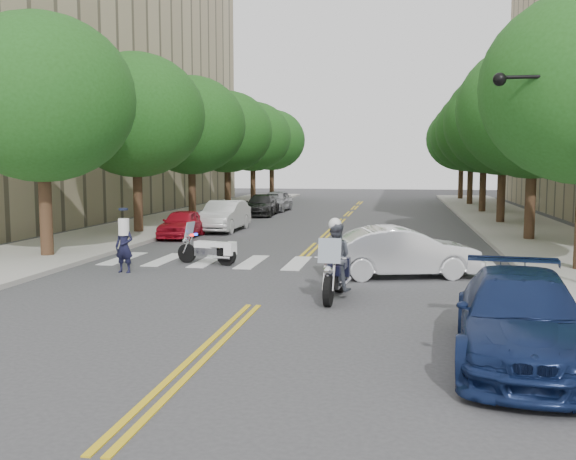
% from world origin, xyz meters
% --- Properties ---
extents(ground, '(140.00, 140.00, 0.00)m').
position_xyz_m(ground, '(0.00, 0.00, 0.00)').
color(ground, '#38383A').
rests_on(ground, ground).
extents(sidewalk_left, '(5.00, 60.00, 0.15)m').
position_xyz_m(sidewalk_left, '(-9.50, 22.00, 0.07)').
color(sidewalk_left, '#9E9991').
rests_on(sidewalk_left, ground).
extents(sidewalk_right, '(5.00, 60.00, 0.15)m').
position_xyz_m(sidewalk_right, '(9.50, 22.00, 0.07)').
color(sidewalk_right, '#9E9991').
rests_on(sidewalk_right, ground).
extents(tree_l_0, '(6.40, 6.40, 8.45)m').
position_xyz_m(tree_l_0, '(-8.80, 6.00, 5.55)').
color(tree_l_0, '#382316').
rests_on(tree_l_0, ground).
extents(tree_l_1, '(6.40, 6.40, 8.45)m').
position_xyz_m(tree_l_1, '(-8.80, 14.00, 5.55)').
color(tree_l_1, '#382316').
rests_on(tree_l_1, ground).
extents(tree_l_2, '(6.40, 6.40, 8.45)m').
position_xyz_m(tree_l_2, '(-8.80, 22.00, 5.55)').
color(tree_l_2, '#382316').
rests_on(tree_l_2, ground).
extents(tree_l_3, '(6.40, 6.40, 8.45)m').
position_xyz_m(tree_l_3, '(-8.80, 30.00, 5.55)').
color(tree_l_3, '#382316').
rests_on(tree_l_3, ground).
extents(tree_l_4, '(6.40, 6.40, 8.45)m').
position_xyz_m(tree_l_4, '(-8.80, 38.00, 5.55)').
color(tree_l_4, '#382316').
rests_on(tree_l_4, ground).
extents(tree_l_5, '(6.40, 6.40, 8.45)m').
position_xyz_m(tree_l_5, '(-8.80, 46.00, 5.55)').
color(tree_l_5, '#382316').
rests_on(tree_l_5, ground).
extents(tree_r_1, '(6.40, 6.40, 8.45)m').
position_xyz_m(tree_r_1, '(8.80, 14.00, 5.55)').
color(tree_r_1, '#382316').
rests_on(tree_r_1, ground).
extents(tree_r_2, '(6.40, 6.40, 8.45)m').
position_xyz_m(tree_r_2, '(8.80, 22.00, 5.55)').
color(tree_r_2, '#382316').
rests_on(tree_r_2, ground).
extents(tree_r_3, '(6.40, 6.40, 8.45)m').
position_xyz_m(tree_r_3, '(8.80, 30.00, 5.55)').
color(tree_r_3, '#382316').
rests_on(tree_r_3, ground).
extents(tree_r_4, '(6.40, 6.40, 8.45)m').
position_xyz_m(tree_r_4, '(8.80, 38.00, 5.55)').
color(tree_r_4, '#382316').
rests_on(tree_r_4, ground).
extents(tree_r_5, '(6.40, 6.40, 8.45)m').
position_xyz_m(tree_r_5, '(8.80, 46.00, 5.55)').
color(tree_r_5, '#382316').
rests_on(tree_r_5, ground).
extents(traffic_signal_pole, '(2.82, 0.42, 6.00)m').
position_xyz_m(traffic_signal_pole, '(7.72, 3.50, 3.72)').
color(traffic_signal_pole, black).
rests_on(traffic_signal_pole, ground).
extents(motorcycle_police, '(0.87, 2.47, 2.01)m').
position_xyz_m(motorcycle_police, '(1.80, 1.19, 0.89)').
color(motorcycle_police, black).
rests_on(motorcycle_police, ground).
extents(motorcycle_parked, '(2.13, 0.83, 1.39)m').
position_xyz_m(motorcycle_parked, '(-2.77, 5.80, 0.48)').
color(motorcycle_parked, black).
rests_on(motorcycle_parked, ground).
extents(officer_standing, '(0.62, 0.45, 1.60)m').
position_xyz_m(officer_standing, '(-4.93, 3.81, 0.80)').
color(officer_standing, black).
rests_on(officer_standing, ground).
extents(convertible, '(4.76, 2.70, 1.48)m').
position_xyz_m(convertible, '(3.45, 4.50, 0.74)').
color(convertible, white).
rests_on(convertible, ground).
extents(sedan_blue, '(2.60, 5.35, 1.50)m').
position_xyz_m(sedan_blue, '(5.39, -3.43, 0.75)').
color(sedan_blue, '#111F49').
rests_on(sedan_blue, ground).
extents(parked_car_a, '(1.67, 3.79, 1.27)m').
position_xyz_m(parked_car_a, '(-6.30, 13.00, 0.64)').
color(parked_car_a, red).
rests_on(parked_car_a, ground).
extents(parked_car_b, '(1.68, 4.59, 1.50)m').
position_xyz_m(parked_car_b, '(-5.20, 16.10, 0.75)').
color(parked_car_b, silver).
rests_on(parked_car_b, ground).
extents(parked_car_c, '(2.24, 4.48, 1.22)m').
position_xyz_m(parked_car_c, '(-6.30, 19.50, 0.61)').
color(parked_car_c, '#A7AAAF').
rests_on(parked_car_c, ground).
extents(parked_car_d, '(2.05, 4.65, 1.33)m').
position_xyz_m(parked_car_d, '(-5.40, 25.66, 0.66)').
color(parked_car_d, black).
rests_on(parked_car_d, ground).
extents(parked_car_e, '(1.94, 4.39, 1.47)m').
position_xyz_m(parked_car_e, '(-5.20, 29.59, 0.74)').
color(parked_car_e, '#939398').
rests_on(parked_car_e, ground).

